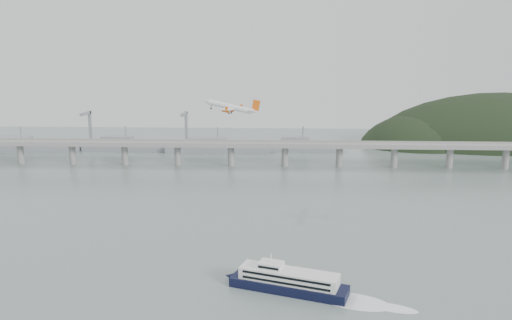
{
  "coord_description": "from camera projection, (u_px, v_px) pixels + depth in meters",
  "views": [
    {
      "loc": [
        14.25,
        -252.32,
        100.08
      ],
      "look_at": [
        0.0,
        55.0,
        36.0
      ],
      "focal_mm": 35.0,
      "sensor_mm": 36.0,
      "label": 1
    }
  ],
  "objects": [
    {
      "name": "airliner",
      "position": [
        231.0,
        107.0,
        334.23
      ],
      "size": [
        39.94,
        36.55,
        10.79
      ],
      "rotation": [
        0.05,
        -0.19,
        2.94
      ],
      "color": "white",
      "rests_on": "ground"
    },
    {
      "name": "ferry",
      "position": [
        289.0,
        281.0,
        216.59
      ],
      "size": [
        82.22,
        34.54,
        15.99
      ],
      "rotation": [
        0.0,
        0.0,
        -0.32
      ],
      "color": "black",
      "rests_on": "ground"
    },
    {
      "name": "ground",
      "position": [
        251.0,
        246.0,
        267.8
      ],
      "size": [
        900.0,
        900.0,
        0.0
      ],
      "primitive_type": "plane",
      "color": "slate",
      "rests_on": "ground"
    },
    {
      "name": "distant_fleet",
      "position": [
        120.0,
        146.0,
        532.81
      ],
      "size": [
        453.0,
        60.9,
        40.0
      ],
      "color": "gray",
      "rests_on": "ground"
    },
    {
      "name": "bridge",
      "position": [
        262.0,
        147.0,
        459.84
      ],
      "size": [
        800.0,
        22.0,
        23.9
      ],
      "color": "gray",
      "rests_on": "ground"
    },
    {
      "name": "headland",
      "position": [
        510.0,
        160.0,
        583.25
      ],
      "size": [
        365.0,
        155.0,
        156.0
      ],
      "color": "black",
      "rests_on": "ground"
    }
  ]
}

